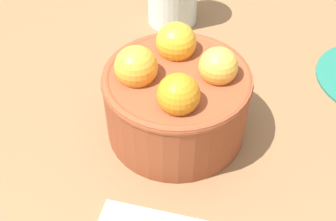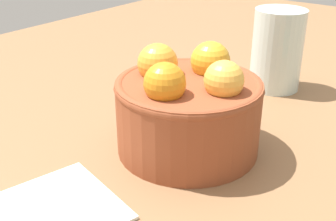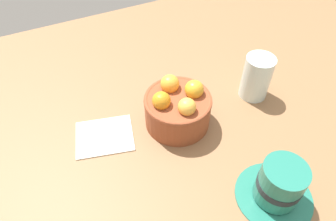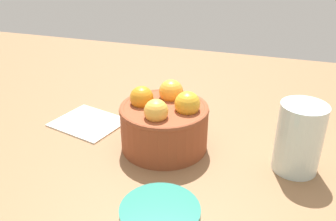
# 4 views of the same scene
# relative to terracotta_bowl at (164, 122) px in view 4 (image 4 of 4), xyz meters

# --- Properties ---
(ground_plane) EXTENTS (1.59, 1.07, 0.04)m
(ground_plane) POSITION_rel_terracotta_bowl_xyz_m (-0.00, -0.00, -0.07)
(ground_plane) COLOR brown
(terracotta_bowl) EXTENTS (0.14, 0.14, 0.10)m
(terracotta_bowl) POSITION_rel_terracotta_bowl_xyz_m (0.00, 0.00, 0.00)
(terracotta_bowl) COLOR brown
(terracotta_bowl) RESTS_ON ground_plane
(water_glass) EXTENTS (0.07, 0.07, 0.11)m
(water_glass) POSITION_rel_terracotta_bowl_xyz_m (0.21, -0.00, 0.01)
(water_glass) COLOR silver
(water_glass) RESTS_ON ground_plane
(folded_napkin) EXTENTS (0.14, 0.13, 0.01)m
(folded_napkin) POSITION_rel_terracotta_bowl_xyz_m (-0.16, 0.03, -0.04)
(folded_napkin) COLOR white
(folded_napkin) RESTS_ON ground_plane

